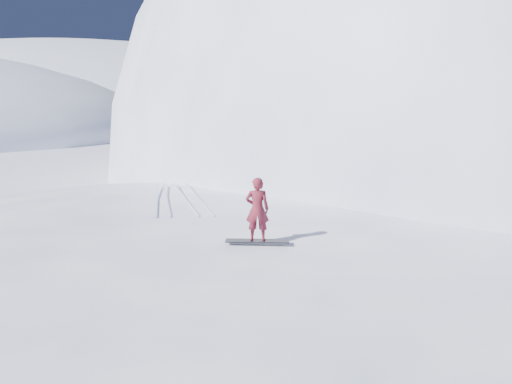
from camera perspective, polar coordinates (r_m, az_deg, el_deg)
ground at (r=14.39m, az=-8.02°, el=-14.22°), size 400.00×400.00×0.00m
near_ridge at (r=17.07m, az=-3.55°, el=-9.90°), size 36.00×28.00×4.80m
summit_peak at (r=44.38m, az=25.67°, el=2.26°), size 60.00×56.00×56.00m
peak_shoulder at (r=34.52m, az=12.39°, el=0.81°), size 28.00×24.00×18.00m
far_ridge_c at (r=129.87m, az=-20.69°, el=7.96°), size 140.00×90.00×36.00m
wind_bumps at (r=16.37m, az=-9.20°, el=-10.98°), size 16.00×14.40×1.00m
snowboard at (r=12.93m, az=0.14°, el=-5.61°), size 1.66×0.42×0.03m
snowboarder at (r=12.70m, az=0.14°, el=-1.99°), size 0.63×0.44×1.65m
board_tracks at (r=18.46m, az=-9.09°, el=-0.54°), size 2.76×5.94×0.04m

